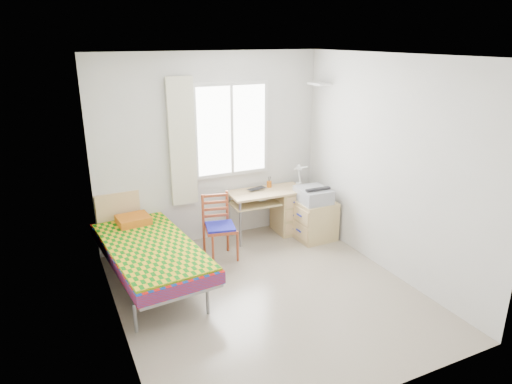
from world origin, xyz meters
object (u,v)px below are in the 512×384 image
(chair, at_px, (219,222))
(printer, at_px, (313,195))
(desk, at_px, (284,208))
(cabinet, at_px, (315,220))
(bed, at_px, (149,248))

(chair, distance_m, printer, 1.42)
(desk, distance_m, cabinet, 0.51)
(chair, bearing_deg, printer, 11.39)
(desk, bearing_deg, bed, -162.44)
(chair, bearing_deg, bed, -155.16)
(bed, relative_size, desk, 1.86)
(chair, bearing_deg, desk, 29.41)
(bed, xyz_separation_m, desk, (2.12, 0.58, -0.04))
(desk, bearing_deg, chair, -160.38)
(printer, bearing_deg, desk, 126.05)
(chair, xyz_separation_m, printer, (1.41, -0.02, 0.18))
(chair, xyz_separation_m, cabinet, (1.44, -0.05, -0.21))
(bed, bearing_deg, cabinet, -1.55)
(desk, xyz_separation_m, printer, (0.26, -0.38, 0.29))
(desk, xyz_separation_m, chair, (-1.15, -0.36, 0.11))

